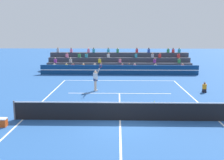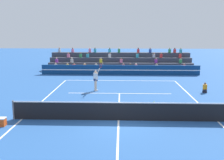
{
  "view_description": "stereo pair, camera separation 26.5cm",
  "coord_description": "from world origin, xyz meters",
  "px_view_note": "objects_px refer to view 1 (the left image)",
  "views": [
    {
      "loc": [
        -0.13,
        -14.01,
        4.95
      ],
      "look_at": [
        -0.6,
        6.38,
        1.1
      ],
      "focal_mm": 42.0,
      "sensor_mm": 36.0,
      "label": 1
    },
    {
      "loc": [
        0.14,
        -14.0,
        4.95
      ],
      "look_at": [
        -0.6,
        6.38,
        1.1
      ],
      "focal_mm": 42.0,
      "sensor_mm": 36.0,
      "label": 2
    }
  ],
  "objects_px": {
    "tennis_player": "(96,79)",
    "equipment_cooler": "(2,122)",
    "tennis_ball": "(154,102)"
  },
  "relations": [
    {
      "from": "tennis_ball",
      "to": "equipment_cooler",
      "type": "distance_m",
      "value": 9.96
    },
    {
      "from": "equipment_cooler",
      "to": "tennis_player",
      "type": "bearing_deg",
      "value": 63.21
    },
    {
      "from": "tennis_player",
      "to": "tennis_ball",
      "type": "xyz_separation_m",
      "value": [
        4.43,
        -3.42,
        -0.95
      ]
    },
    {
      "from": "tennis_player",
      "to": "tennis_ball",
      "type": "distance_m",
      "value": 5.68
    },
    {
      "from": "equipment_cooler",
      "to": "tennis_ball",
      "type": "bearing_deg",
      "value": 29.71
    },
    {
      "from": "tennis_player",
      "to": "equipment_cooler",
      "type": "bearing_deg",
      "value": -116.79
    },
    {
      "from": "tennis_ball",
      "to": "equipment_cooler",
      "type": "height_order",
      "value": "equipment_cooler"
    },
    {
      "from": "tennis_player",
      "to": "equipment_cooler",
      "type": "height_order",
      "value": "tennis_player"
    },
    {
      "from": "tennis_player",
      "to": "equipment_cooler",
      "type": "relative_size",
      "value": 4.8
    },
    {
      "from": "tennis_ball",
      "to": "equipment_cooler",
      "type": "relative_size",
      "value": 0.14
    }
  ]
}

